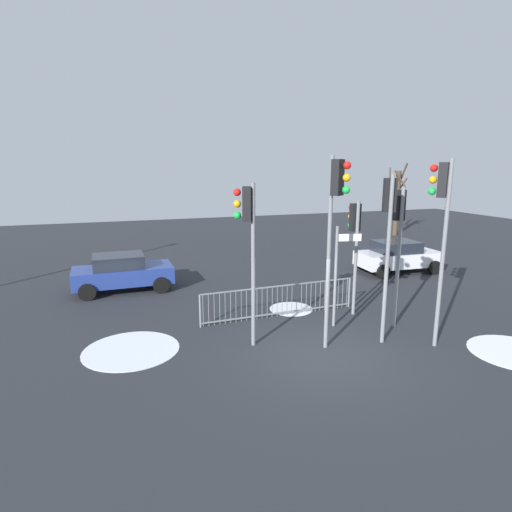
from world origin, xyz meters
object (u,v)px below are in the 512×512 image
Objects in this scene: traffic_light_foreground_right at (248,229)px; bare_tree_left at (397,200)px; car_blue_near at (122,272)px; traffic_light_rear_left at (441,212)px; traffic_light_rear_right at (388,221)px; traffic_light_mid_left at (398,225)px; direction_sign_post at (338,271)px; traffic_light_mid_right at (335,211)px; car_white_mid at (398,256)px; traffic_light_foreground_left at (355,232)px.

traffic_light_foreground_right is 0.89× the size of bare_tree_left.
car_blue_near is (-3.17, 6.56, -2.52)m from traffic_light_foreground_right.
traffic_light_rear_right is at bearing 110.27° from traffic_light_rear_left.
traffic_light_foreground_right is at bearing -136.96° from bare_tree_left.
traffic_light_foreground_right is at bearing -176.19° from traffic_light_mid_left.
traffic_light_rear_right is 0.93× the size of bare_tree_left.
car_blue_near is 20.48m from bare_tree_left.
bare_tree_left reaches higher than direction_sign_post.
car_white_mid is (7.04, 6.54, -3.00)m from traffic_light_mid_right.
car_white_mid is (9.09, 5.60, -2.52)m from traffic_light_foreground_right.
traffic_light_foreground_right is at bearing -58.25° from traffic_light_mid_right.
traffic_light_mid_right reaches higher than car_white_mid.
traffic_light_mid_left is at bearing -65.61° from traffic_light_foreground_left.
traffic_light_foreground_left is 1.76m from direction_sign_post.
traffic_light_rear_left is at bearing -36.13° from direction_sign_post.
traffic_light_foreground_right is 1.16× the size of car_white_mid.
direction_sign_post is 0.82× the size of car_blue_near.
traffic_light_foreground_right reaches higher than direction_sign_post.
traffic_light_mid_left is 0.85× the size of bare_tree_left.
traffic_light_rear_right is (-1.03, -0.93, 0.27)m from traffic_light_mid_left.
car_white_mid is at bearing 21.43° from traffic_light_rear_left.
traffic_light_mid_left reaches higher than car_blue_near.
traffic_light_mid_right is 2.92m from traffic_light_mid_left.
car_blue_near is (-6.87, 7.47, -2.66)m from traffic_light_rear_right.
traffic_light_mid_left is (2.68, 0.97, -0.61)m from traffic_light_mid_right.
traffic_light_foreground_left is 2.43m from traffic_light_rear_right.
traffic_light_foreground_left is 0.75× the size of bare_tree_left.
traffic_light_mid_right reaches higher than traffic_light_rear_right.
traffic_light_mid_right is 10.07m from car_white_mid.
car_blue_near is at bearing 143.91° from traffic_light_mid_left.
bare_tree_left is (15.61, 14.57, -0.79)m from traffic_light_foreground_right.
traffic_light_mid_left is at bearing 60.57° from traffic_light_rear_right.
traffic_light_foreground_left is at bearing 98.54° from traffic_light_rear_right.
traffic_light_rear_right is at bearing -49.07° from car_blue_near.
car_white_mid is at bearing -37.73° from traffic_light_foreground_right.
direction_sign_post is at bearing -46.13° from car_blue_near.
traffic_light_rear_left reaches higher than traffic_light_foreground_left.
traffic_light_rear_right is at bearing -99.92° from traffic_light_foreground_left.
traffic_light_mid_right is 1.20× the size of traffic_light_mid_left.
traffic_light_foreground_left reaches higher than car_blue_near.
car_white_mid is 0.76× the size of bare_tree_left.
traffic_light_mid_left is at bearing -2.19° from direction_sign_post.
traffic_light_rear_left reaches higher than traffic_light_foreground_right.
traffic_light_foreground_right is 0.96× the size of traffic_light_rear_right.
bare_tree_left is at bearing 61.36° from direction_sign_post.
traffic_light_mid_left is 1.12× the size of car_white_mid.
traffic_light_rear_right is at bearing -134.54° from traffic_light_mid_left.
traffic_light_mid_right is at bearing -156.67° from traffic_light_mid_left.
car_blue_near is (-5.21, 7.51, -3.00)m from traffic_light_mid_right.
traffic_light_rear_right reaches higher than car_white_mid.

